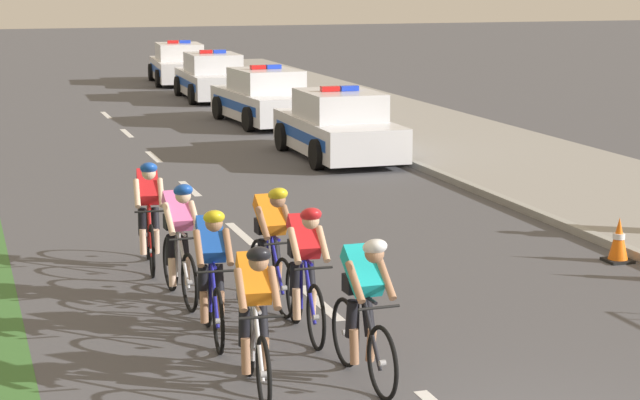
{
  "coord_description": "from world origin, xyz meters",
  "views": [
    {
      "loc": [
        -4.15,
        -7.41,
        3.98
      ],
      "look_at": [
        0.3,
        6.42,
        1.1
      ],
      "focal_mm": 64.13,
      "sensor_mm": 36.0,
      "label": 1
    }
  ],
  "objects": [
    {
      "name": "sidewalk_slab",
      "position": [
        7.24,
        14.0,
        0.06
      ],
      "size": [
        4.69,
        60.0,
        0.12
      ],
      "primitive_type": "cube",
      "color": "gray",
      "rests_on": "ground"
    },
    {
      "name": "kerb_edge",
      "position": [
        4.98,
        14.0,
        0.07
      ],
      "size": [
        0.16,
        60.0,
        0.13
      ],
      "primitive_type": "cube",
      "color": "#9E9E99",
      "rests_on": "ground"
    },
    {
      "name": "lane_markings_centre",
      "position": [
        0.0,
        11.51,
        0.0
      ],
      "size": [
        0.14,
        29.6,
        0.01
      ],
      "color": "white",
      "rests_on": "ground"
    },
    {
      "name": "cyclist_lead",
      "position": [
        -1.53,
        2.74,
        0.79
      ],
      "size": [
        0.45,
        1.72,
        1.56
      ],
      "color": "black",
      "rests_on": "ground"
    },
    {
      "name": "cyclist_second",
      "position": [
        -0.44,
        2.7,
        0.79
      ],
      "size": [
        0.42,
        1.72,
        1.56
      ],
      "color": "black",
      "rests_on": "ground"
    },
    {
      "name": "cyclist_third",
      "position": [
        -1.57,
        4.47,
        0.79
      ],
      "size": [
        0.44,
        1.72,
        1.56
      ],
      "color": "black",
      "rests_on": "ground"
    },
    {
      "name": "cyclist_fourth",
      "position": [
        -0.56,
        4.28,
        0.79
      ],
      "size": [
        0.43,
        1.72,
        1.56
      ],
      "color": "black",
      "rests_on": "ground"
    },
    {
      "name": "cyclist_fifth",
      "position": [
        -1.62,
        6.08,
        0.79
      ],
      "size": [
        0.43,
        1.72,
        1.56
      ],
      "color": "black",
      "rests_on": "ground"
    },
    {
      "name": "cyclist_sixth",
      "position": [
        -0.61,
        5.51,
        0.79
      ],
      "size": [
        0.42,
        1.72,
        1.56
      ],
      "color": "black",
      "rests_on": "ground"
    },
    {
      "name": "cyclist_seventh",
      "position": [
        -1.71,
        7.8,
        0.79
      ],
      "size": [
        0.45,
        1.72,
        1.56
      ],
      "color": "black",
      "rests_on": "ground"
    },
    {
      "name": "police_car_nearest",
      "position": [
        3.85,
        16.11,
        0.68
      ],
      "size": [
        2.04,
        4.42,
        1.59
      ],
      "color": "silver",
      "rests_on": "ground"
    },
    {
      "name": "police_car_second",
      "position": [
        3.85,
        22.26,
        0.68
      ],
      "size": [
        2.21,
        4.5,
        1.59
      ],
      "color": "silver",
      "rests_on": "ground"
    },
    {
      "name": "police_car_third",
      "position": [
        3.85,
        28.71,
        0.68
      ],
      "size": [
        2.1,
        4.45,
        1.59
      ],
      "color": "silver",
      "rests_on": "ground"
    },
    {
      "name": "police_car_furthest",
      "position": [
        3.85,
        34.35,
        0.68
      ],
      "size": [
        2.24,
        4.52,
        1.59
      ],
      "color": "white",
      "rests_on": "ground"
    },
    {
      "name": "traffic_cone_near",
      "position": [
        4.62,
        6.15,
        0.31
      ],
      "size": [
        0.36,
        0.36,
        0.64
      ],
      "color": "black",
      "rests_on": "ground"
    }
  ]
}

